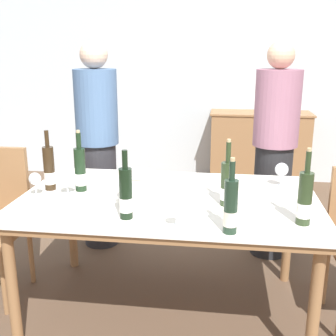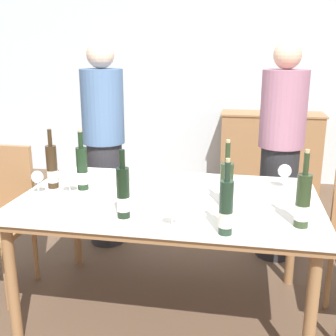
{
  "view_description": "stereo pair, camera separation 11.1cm",
  "coord_description": "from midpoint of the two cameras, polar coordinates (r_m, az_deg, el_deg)",
  "views": [
    {
      "loc": [
        0.31,
        -2.28,
        1.56
      ],
      "look_at": [
        0.0,
        0.0,
        0.91
      ],
      "focal_mm": 45.0,
      "sensor_mm": 36.0,
      "label": 1
    },
    {
      "loc": [
        0.41,
        -2.27,
        1.56
      ],
      "look_at": [
        0.0,
        0.0,
        0.91
      ],
      "focal_mm": 45.0,
      "sensor_mm": 36.0,
      "label": 2
    }
  ],
  "objects": [
    {
      "name": "ground_plane",
      "position": [
        2.78,
        1.2,
        -18.44
      ],
      "size": [
        12.0,
        12.0,
        0.0
      ],
      "primitive_type": "plane",
      "color": "brown"
    },
    {
      "name": "wine_bottle_3",
      "position": [
        1.97,
        9.47,
        -5.45
      ],
      "size": [
        0.07,
        0.07,
        0.36
      ],
      "color": "#1E3323",
      "rests_on": "dining_table"
    },
    {
      "name": "wine_bottle_2",
      "position": [
        2.6,
        -10.36,
        -0.13
      ],
      "size": [
        0.07,
        0.07,
        0.37
      ],
      "color": "black",
      "rests_on": "dining_table"
    },
    {
      "name": "wine_bottle_1",
      "position": [
        2.31,
        9.29,
        -2.33
      ],
      "size": [
        0.07,
        0.07,
        0.37
      ],
      "color": "#28381E",
      "rests_on": "dining_table"
    },
    {
      "name": "wine_glass_0",
      "position": [
        2.7,
        16.66,
        -0.5
      ],
      "size": [
        0.08,
        0.08,
        0.15
      ],
      "color": "white",
      "rests_on": "dining_table"
    },
    {
      "name": "wine_bottle_4",
      "position": [
        2.67,
        -14.29,
        0.03
      ],
      "size": [
        0.07,
        0.07,
        0.37
      ],
      "color": "#332314",
      "rests_on": "dining_table"
    },
    {
      "name": "wine_bottle_0",
      "position": [
        2.14,
        19.22,
        -4.34
      ],
      "size": [
        0.07,
        0.07,
        0.38
      ],
      "color": "#28381E",
      "rests_on": "dining_table"
    },
    {
      "name": "person_host",
      "position": [
        3.38,
        -7.71,
        2.91
      ],
      "size": [
        0.33,
        0.33,
        1.63
      ],
      "color": "#2D2D33",
      "rests_on": "ground_plane"
    },
    {
      "name": "dining_table",
      "position": [
        2.47,
        1.29,
        -5.46
      ],
      "size": [
        1.73,
        1.08,
        0.73
      ],
      "color": "#996B42",
      "rests_on": "ground_plane"
    },
    {
      "name": "ice_bucket",
      "position": [
        2.36,
        -2.92,
        -2.49
      ],
      "size": [
        0.2,
        0.2,
        0.17
      ],
      "color": "white",
      "rests_on": "dining_table"
    },
    {
      "name": "sideboard_cabinet",
      "position": [
        5.01,
        14.25,
        2.28
      ],
      "size": [
        1.14,
        0.46,
        0.88
      ],
      "color": "#996B42",
      "rests_on": "ground_plane"
    },
    {
      "name": "back_wall",
      "position": [
        5.18,
        6.57,
        13.82
      ],
      "size": [
        8.0,
        0.1,
        2.8
      ],
      "color": "silver",
      "rests_on": "ground_plane"
    },
    {
      "name": "wine_glass_1",
      "position": [
        2.58,
        -16.12,
        -1.32
      ],
      "size": [
        0.07,
        0.07,
        0.14
      ],
      "color": "white",
      "rests_on": "dining_table"
    },
    {
      "name": "person_guest_left",
      "position": [
        3.24,
        15.91,
        1.75
      ],
      "size": [
        0.33,
        0.33,
        1.63
      ],
      "color": "#262628",
      "rests_on": "ground_plane"
    },
    {
      "name": "wine_glass_2",
      "position": [
        2.02,
        2.15,
        -5.61
      ],
      "size": [
        0.07,
        0.07,
        0.13
      ],
      "color": "white",
      "rests_on": "dining_table"
    },
    {
      "name": "wine_bottle_5",
      "position": [
        2.14,
        -4.62,
        -3.51
      ],
      "size": [
        0.07,
        0.07,
        0.36
      ],
      "color": "black",
      "rests_on": "dining_table"
    },
    {
      "name": "wine_glass_3",
      "position": [
        2.57,
        -12.07,
        -1.31
      ],
      "size": [
        0.09,
        0.09,
        0.14
      ],
      "color": "white",
      "rests_on": "dining_table"
    }
  ]
}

